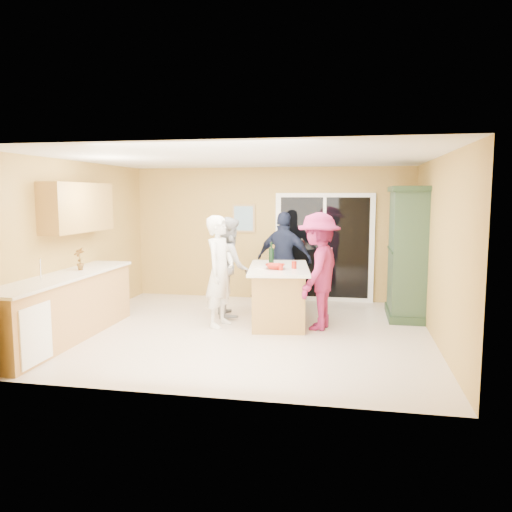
% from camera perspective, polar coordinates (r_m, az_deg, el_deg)
% --- Properties ---
extents(floor, '(5.50, 5.50, 0.00)m').
position_cam_1_polar(floor, '(7.67, -1.25, -8.62)').
color(floor, beige).
rests_on(floor, ground).
extents(ceiling, '(5.50, 5.00, 0.10)m').
position_cam_1_polar(ceiling, '(7.41, -1.31, 11.13)').
color(ceiling, silver).
rests_on(ceiling, wall_back).
extents(wall_back, '(5.50, 0.10, 2.60)m').
position_cam_1_polar(wall_back, '(9.88, 1.73, 2.56)').
color(wall_back, '#E5BA5E').
rests_on(wall_back, ground).
extents(wall_front, '(5.50, 0.10, 2.60)m').
position_cam_1_polar(wall_front, '(5.03, -7.20, -1.83)').
color(wall_front, '#E5BA5E').
rests_on(wall_front, ground).
extents(wall_left, '(0.10, 5.00, 2.60)m').
position_cam_1_polar(wall_left, '(8.44, -19.88, 1.38)').
color(wall_left, '#E5BA5E').
rests_on(wall_left, ground).
extents(wall_right, '(0.10, 5.00, 2.60)m').
position_cam_1_polar(wall_right, '(7.37, 20.13, 0.60)').
color(wall_right, '#E5BA5E').
rests_on(wall_right, ground).
extents(left_cabinet_run, '(0.65, 3.05, 1.24)m').
position_cam_1_polar(left_cabinet_run, '(7.52, -21.69, -5.81)').
color(left_cabinet_run, '#BE884A').
rests_on(left_cabinet_run, floor).
extents(upper_cabinets, '(0.35, 1.60, 0.75)m').
position_cam_1_polar(upper_cabinets, '(8.14, -19.70, 5.25)').
color(upper_cabinets, '#BE884A').
rests_on(upper_cabinets, wall_left).
extents(sliding_door, '(1.90, 0.07, 2.10)m').
position_cam_1_polar(sliding_door, '(9.76, 7.80, 0.97)').
color(sliding_door, white).
rests_on(sliding_door, floor).
extents(framed_picture, '(0.46, 0.04, 0.56)m').
position_cam_1_polar(framed_picture, '(9.94, -1.43, 4.32)').
color(framed_picture, '#A88554').
rests_on(framed_picture, wall_back).
extents(kitchen_island, '(1.17, 1.84, 0.91)m').
position_cam_1_polar(kitchen_island, '(8.14, 2.61, -4.63)').
color(kitchen_island, '#BE884A').
rests_on(kitchen_island, floor).
extents(green_hutch, '(0.63, 1.20, 2.21)m').
position_cam_1_polar(green_hutch, '(8.72, 16.91, 0.17)').
color(green_hutch, '#233823').
rests_on(green_hutch, floor).
extents(woman_white, '(0.54, 0.71, 1.75)m').
position_cam_1_polar(woman_white, '(7.84, -4.16, -1.75)').
color(woman_white, white).
rests_on(woman_white, floor).
extents(woman_grey, '(0.89, 1.00, 1.70)m').
position_cam_1_polar(woman_grey, '(8.54, -3.03, -1.20)').
color(woman_grey, '#B0B1B3').
rests_on(woman_grey, floor).
extents(woman_navy, '(1.09, 0.60, 1.76)m').
position_cam_1_polar(woman_navy, '(9.16, 3.25, -0.43)').
color(woman_navy, '#181A36').
rests_on(woman_navy, floor).
extents(woman_magenta, '(0.92, 1.29, 1.80)m').
position_cam_1_polar(woman_magenta, '(7.73, 7.14, -1.73)').
color(woman_magenta, '#8E1F57').
rests_on(woman_magenta, floor).
extents(serving_bowl, '(0.34, 0.34, 0.08)m').
position_cam_1_polar(serving_bowl, '(7.82, 2.20, -1.22)').
color(serving_bowl, '#AB2113').
rests_on(serving_bowl, kitchen_island).
extents(tulip_vase, '(0.21, 0.18, 0.34)m').
position_cam_1_polar(tulip_vase, '(7.94, -19.50, -0.30)').
color(tulip_vase, '#A71C10').
rests_on(tulip_vase, left_cabinet_run).
extents(tumbler_near, '(0.10, 0.10, 0.12)m').
position_cam_1_polar(tumbler_near, '(7.88, 4.38, -1.02)').
color(tumbler_near, '#AB2113').
rests_on(tumbler_near, kitchen_island).
extents(tumbler_far, '(0.07, 0.07, 0.10)m').
position_cam_1_polar(tumbler_far, '(7.70, 2.85, -1.26)').
color(tumbler_far, '#AB2113').
rests_on(tumbler_far, kitchen_island).
extents(wine_bottle, '(0.08, 0.08, 0.37)m').
position_cam_1_polar(wine_bottle, '(8.36, 1.76, 0.04)').
color(wine_bottle, black).
rests_on(wine_bottle, kitchen_island).
extents(white_plate, '(0.27, 0.27, 0.02)m').
position_cam_1_polar(white_plate, '(7.93, 0.75, -1.32)').
color(white_plate, silver).
rests_on(white_plate, kitchen_island).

